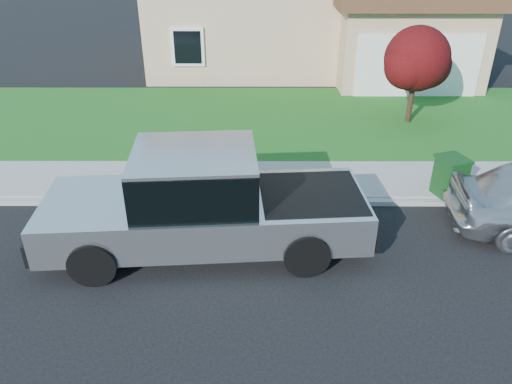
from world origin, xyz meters
TOP-DOWN VIEW (x-y plane):
  - ground at (0.00, 0.00)m, footprint 80.00×80.00m
  - curb at (1.00, 2.90)m, footprint 40.00×0.20m
  - sidewalk at (1.00, 4.00)m, footprint 40.00×2.00m
  - lawn at (1.00, 8.50)m, footprint 40.00×7.00m
  - pickup_truck at (-0.53, 1.15)m, footprint 6.72×2.74m
  - woman at (-0.52, 2.57)m, footprint 0.60×0.44m
  - ornamental_tree at (5.58, 8.24)m, footprint 2.26×2.03m
  - trash_bin at (5.13, 3.10)m, footprint 0.80×0.86m

SIDE VIEW (x-z plane):
  - ground at x=0.00m, z-range 0.00..0.00m
  - lawn at x=1.00m, z-range 0.00..0.10m
  - curb at x=1.00m, z-range 0.00..0.12m
  - sidewalk at x=1.00m, z-range 0.00..0.15m
  - trash_bin at x=5.13m, z-range 0.16..1.15m
  - woman at x=-0.52m, z-range -0.04..1.62m
  - pickup_truck at x=-0.53m, z-range -0.07..2.09m
  - ornamental_tree at x=5.58m, z-range 0.53..3.63m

